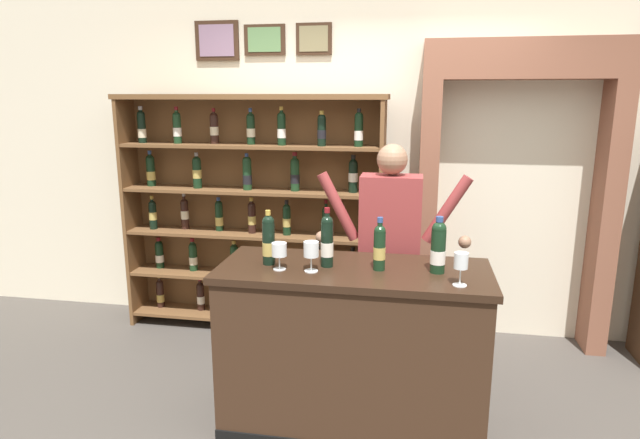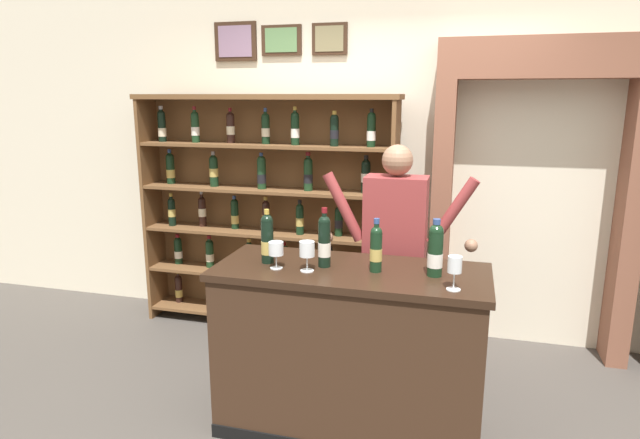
{
  "view_description": "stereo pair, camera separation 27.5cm",
  "coord_description": "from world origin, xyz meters",
  "px_view_note": "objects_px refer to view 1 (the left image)",
  "views": [
    {
      "loc": [
        0.4,
        -2.85,
        1.91
      ],
      "look_at": [
        -0.14,
        0.15,
        1.21
      ],
      "focal_mm": 30.36,
      "sensor_mm": 36.0,
      "label": 1
    },
    {
      "loc": [
        0.67,
        -2.79,
        1.91
      ],
      "look_at": [
        -0.14,
        0.15,
        1.21
      ],
      "focal_mm": 30.36,
      "sensor_mm": 36.0,
      "label": 2
    }
  ],
  "objects_px": {
    "tasting_bottle_grappa": "(380,247)",
    "wine_glass_center": "(279,251)",
    "tasting_counter": "(352,349)",
    "tasting_bottle_bianco": "(269,240)",
    "tasting_bottle_prosecco": "(438,247)",
    "shopkeeper": "(390,241)",
    "wine_shelf": "(253,208)",
    "wine_glass_right": "(311,250)",
    "tasting_bottle_riserva": "(327,241)",
    "wine_glass_spare": "(461,263)"
  },
  "relations": [
    {
      "from": "wine_shelf",
      "to": "wine_glass_right",
      "type": "distance_m",
      "value": 1.57
    },
    {
      "from": "tasting_counter",
      "to": "wine_glass_center",
      "type": "relative_size",
      "value": 9.97
    },
    {
      "from": "wine_shelf",
      "to": "tasting_bottle_prosecco",
      "type": "height_order",
      "value": "wine_shelf"
    },
    {
      "from": "tasting_counter",
      "to": "tasting_bottle_grappa",
      "type": "relative_size",
      "value": 5.12
    },
    {
      "from": "tasting_bottle_grappa",
      "to": "tasting_bottle_prosecco",
      "type": "height_order",
      "value": "tasting_bottle_prosecco"
    },
    {
      "from": "wine_glass_spare",
      "to": "tasting_bottle_prosecco",
      "type": "bearing_deg",
      "value": 118.57
    },
    {
      "from": "tasting_counter",
      "to": "shopkeeper",
      "type": "xyz_separation_m",
      "value": [
        0.17,
        0.55,
        0.51
      ]
    },
    {
      "from": "tasting_counter",
      "to": "tasting_bottle_prosecco",
      "type": "distance_m",
      "value": 0.78
    },
    {
      "from": "tasting_bottle_grappa",
      "to": "wine_glass_center",
      "type": "xyz_separation_m",
      "value": [
        -0.54,
        -0.09,
        -0.03
      ]
    },
    {
      "from": "tasting_counter",
      "to": "tasting_bottle_prosecco",
      "type": "xyz_separation_m",
      "value": [
        0.45,
        0.0,
        0.63
      ]
    },
    {
      "from": "tasting_bottle_bianco",
      "to": "tasting_bottle_prosecco",
      "type": "xyz_separation_m",
      "value": [
        0.93,
        0.02,
        0.0
      ]
    },
    {
      "from": "wine_glass_spare",
      "to": "wine_glass_center",
      "type": "relative_size",
      "value": 1.14
    },
    {
      "from": "tasting_bottle_bianco",
      "to": "wine_shelf",
      "type": "bearing_deg",
      "value": 111.03
    },
    {
      "from": "shopkeeper",
      "to": "tasting_bottle_bianco",
      "type": "height_order",
      "value": "shopkeeper"
    },
    {
      "from": "tasting_bottle_grappa",
      "to": "wine_glass_spare",
      "type": "bearing_deg",
      "value": -23.64
    },
    {
      "from": "wine_glass_spare",
      "to": "tasting_bottle_riserva",
      "type": "bearing_deg",
      "value": 164.57
    },
    {
      "from": "shopkeeper",
      "to": "tasting_bottle_prosecco",
      "type": "height_order",
      "value": "shopkeeper"
    },
    {
      "from": "wine_shelf",
      "to": "tasting_counter",
      "type": "xyz_separation_m",
      "value": [
        0.97,
        -1.27,
        -0.54
      ]
    },
    {
      "from": "shopkeeper",
      "to": "tasting_bottle_riserva",
      "type": "distance_m",
      "value": 0.64
    },
    {
      "from": "wine_shelf",
      "to": "tasting_bottle_prosecco",
      "type": "xyz_separation_m",
      "value": [
        1.43,
        -1.27,
        0.1
      ]
    },
    {
      "from": "tasting_bottle_grappa",
      "to": "wine_glass_spare",
      "type": "height_order",
      "value": "tasting_bottle_grappa"
    },
    {
      "from": "tasting_bottle_bianco",
      "to": "wine_glass_center",
      "type": "bearing_deg",
      "value": -46.39
    },
    {
      "from": "wine_shelf",
      "to": "wine_glass_center",
      "type": "height_order",
      "value": "wine_shelf"
    },
    {
      "from": "wine_shelf",
      "to": "tasting_bottle_bianco",
      "type": "distance_m",
      "value": 1.38
    },
    {
      "from": "tasting_bottle_bianco",
      "to": "wine_glass_spare",
      "type": "bearing_deg",
      "value": -9.65
    },
    {
      "from": "tasting_bottle_grappa",
      "to": "wine_glass_spare",
      "type": "xyz_separation_m",
      "value": [
        0.42,
        -0.18,
        -0.01
      ]
    },
    {
      "from": "tasting_bottle_prosecco",
      "to": "wine_glass_right",
      "type": "height_order",
      "value": "tasting_bottle_prosecco"
    },
    {
      "from": "tasting_bottle_grappa",
      "to": "tasting_bottle_bianco",
      "type": "bearing_deg",
      "value": -179.42
    },
    {
      "from": "tasting_bottle_bianco",
      "to": "tasting_bottle_grappa",
      "type": "xyz_separation_m",
      "value": [
        0.62,
        0.01,
        -0.01
      ]
    },
    {
      "from": "tasting_bottle_riserva",
      "to": "tasting_bottle_bianco",
      "type": "bearing_deg",
      "value": -176.71
    },
    {
      "from": "shopkeeper",
      "to": "tasting_counter",
      "type": "bearing_deg",
      "value": -107.38
    },
    {
      "from": "wine_glass_center",
      "to": "tasting_bottle_riserva",
      "type": "bearing_deg",
      "value": 23.51
    },
    {
      "from": "wine_glass_spare",
      "to": "wine_glass_right",
      "type": "xyz_separation_m",
      "value": [
        -0.78,
        0.09,
        -0.0
      ]
    },
    {
      "from": "wine_shelf",
      "to": "tasting_bottle_bianco",
      "type": "height_order",
      "value": "wine_shelf"
    },
    {
      "from": "tasting_bottle_bianco",
      "to": "tasting_counter",
      "type": "bearing_deg",
      "value": 1.83
    },
    {
      "from": "shopkeeper",
      "to": "tasting_bottle_grappa",
      "type": "height_order",
      "value": "shopkeeper"
    },
    {
      "from": "tasting_counter",
      "to": "tasting_bottle_bianco",
      "type": "distance_m",
      "value": 0.79
    },
    {
      "from": "tasting_bottle_riserva",
      "to": "tasting_bottle_prosecco",
      "type": "xyz_separation_m",
      "value": [
        0.6,
        -0.0,
        -0.01
      ]
    },
    {
      "from": "tasting_bottle_bianco",
      "to": "tasting_bottle_riserva",
      "type": "distance_m",
      "value": 0.33
    },
    {
      "from": "tasting_bottle_prosecco",
      "to": "wine_shelf",
      "type": "bearing_deg",
      "value": 138.36
    },
    {
      "from": "tasting_counter",
      "to": "wine_glass_spare",
      "type": "bearing_deg",
      "value": -18.95
    },
    {
      "from": "tasting_bottle_riserva",
      "to": "tasting_bottle_grappa",
      "type": "distance_m",
      "value": 0.29
    },
    {
      "from": "tasting_counter",
      "to": "tasting_bottle_grappa",
      "type": "bearing_deg",
      "value": -3.67
    },
    {
      "from": "tasting_bottle_bianco",
      "to": "tasting_bottle_riserva",
      "type": "xyz_separation_m",
      "value": [
        0.33,
        0.02,
        0.01
      ]
    },
    {
      "from": "shopkeeper",
      "to": "tasting_bottle_riserva",
      "type": "relative_size",
      "value": 4.84
    },
    {
      "from": "tasting_bottle_grappa",
      "to": "tasting_bottle_riserva",
      "type": "bearing_deg",
      "value": 177.49
    },
    {
      "from": "shopkeeper",
      "to": "wine_glass_right",
      "type": "relative_size",
      "value": 9.71
    },
    {
      "from": "wine_glass_center",
      "to": "tasting_bottle_prosecco",
      "type": "bearing_deg",
      "value": 7.09
    },
    {
      "from": "tasting_bottle_riserva",
      "to": "wine_glass_spare",
      "type": "distance_m",
      "value": 0.74
    },
    {
      "from": "tasting_counter",
      "to": "wine_glass_right",
      "type": "height_order",
      "value": "wine_glass_right"
    }
  ]
}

